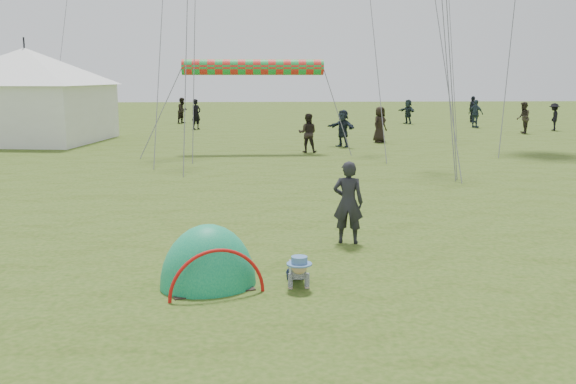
{
  "coord_description": "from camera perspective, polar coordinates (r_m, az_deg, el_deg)",
  "views": [
    {
      "loc": [
        0.01,
        -8.62,
        3.16
      ],
      "look_at": [
        0.72,
        3.22,
        1.0
      ],
      "focal_mm": 40.0,
      "sensor_mm": 36.0,
      "label": 1
    }
  ],
  "objects": [
    {
      "name": "crowd_person_1",
      "position": [
        43.75,
        -9.35,
        7.16
      ],
      "size": [
        1.01,
        1.05,
        1.71
      ],
      "primitive_type": "imported",
      "rotation": [
        0.0,
        0.0,
        0.96
      ],
      "color": "black",
      "rests_on": "ground"
    },
    {
      "name": "crowd_person_10",
      "position": [
        31.05,
        8.16,
        5.96
      ],
      "size": [
        0.98,
        0.96,
        1.7
      ],
      "primitive_type": "imported",
      "rotation": [
        0.0,
        0.0,
        0.74
      ],
      "color": "black",
      "rests_on": "ground"
    },
    {
      "name": "crowd_person_9",
      "position": [
        40.51,
        22.56,
        6.19
      ],
      "size": [
        0.92,
        1.17,
        1.59
      ],
      "primitive_type": "imported",
      "rotation": [
        0.0,
        0.0,
        4.34
      ],
      "color": "black",
      "rests_on": "ground"
    },
    {
      "name": "crowd_person_7",
      "position": [
        26.72,
        1.76,
        5.26
      ],
      "size": [
        0.87,
        0.72,
        1.61
      ],
      "primitive_type": "imported",
      "rotation": [
        0.0,
        0.0,
        2.99
      ],
      "color": "black",
      "rests_on": "ground"
    },
    {
      "name": "popup_tent",
      "position": [
        9.96,
        -7.08,
        -8.25
      ],
      "size": [
        1.77,
        1.6,
        1.91
      ],
      "primitive_type": "ellipsoid",
      "rotation": [
        0.0,
        0.0,
        0.3
      ],
      "color": "#057958",
      "rests_on": "ground"
    },
    {
      "name": "event_marquee",
      "position": [
        33.5,
        -22.16,
        8.25
      ],
      "size": [
        7.92,
        7.92,
        4.78
      ],
      "primitive_type": null,
      "rotation": [
        0.0,
        0.0,
        -0.15
      ],
      "color": "white",
      "rests_on": "ground"
    },
    {
      "name": "crowd_person_0",
      "position": [
        38.66,
        -8.16,
        6.86
      ],
      "size": [
        0.76,
        0.77,
        1.79
      ],
      "primitive_type": "imported",
      "rotation": [
        0.0,
        0.0,
        0.79
      ],
      "color": "black",
      "rests_on": "ground"
    },
    {
      "name": "crowd_person_8",
      "position": [
        45.98,
        16.09,
        7.09
      ],
      "size": [
        0.45,
        1.05,
        1.78
      ],
      "primitive_type": "imported",
      "rotation": [
        0.0,
        0.0,
        1.58
      ],
      "color": "black",
      "rests_on": "ground"
    },
    {
      "name": "crowd_person_5",
      "position": [
        43.48,
        10.61,
        7.04
      ],
      "size": [
        1.11,
        1.54,
        1.61
      ],
      "primitive_type": "imported",
      "rotation": [
        0.0,
        0.0,
        5.19
      ],
      "color": "#1B272C",
      "rests_on": "ground"
    },
    {
      "name": "rainbow_tube_kite",
      "position": [
        26.76,
        -3.13,
        11.02
      ],
      "size": [
        5.78,
        0.64,
        0.64
      ],
      "primitive_type": "cylinder",
      "rotation": [
        0.0,
        1.57,
        0.0
      ],
      "color": "red"
    },
    {
      "name": "crawling_toddler",
      "position": [
        9.8,
        0.88,
        -6.86
      ],
      "size": [
        0.51,
        0.71,
        0.53
      ],
      "primitive_type": null,
      "rotation": [
        0.0,
        0.0,
        0.03
      ],
      "color": "black",
      "rests_on": "ground"
    },
    {
      "name": "crowd_person_2",
      "position": [
        41.11,
        16.35,
        6.69
      ],
      "size": [
        0.94,
        1.04,
        1.7
      ],
      "primitive_type": "imported",
      "rotation": [
        0.0,
        0.0,
        2.23
      ],
      "color": "#2A3C47",
      "rests_on": "ground"
    },
    {
      "name": "ground",
      "position": [
        9.18,
        -3.35,
        -9.83
      ],
      "size": [
        140.0,
        140.0,
        0.0
      ],
      "primitive_type": "plane",
      "color": "#274810"
    },
    {
      "name": "crowd_person_11",
      "position": [
        28.9,
        4.89,
        5.67
      ],
      "size": [
        1.37,
        1.51,
        1.67
      ],
      "primitive_type": "imported",
      "rotation": [
        0.0,
        0.0,
        5.4
      ],
      "color": "#1B242E",
      "rests_on": "ground"
    },
    {
      "name": "standing_adult",
      "position": [
        12.21,
        5.36,
        -0.92
      ],
      "size": [
        0.65,
        0.51,
        1.58
      ],
      "primitive_type": "imported",
      "rotation": [
        0.0,
        0.0,
        2.89
      ],
      "color": "black",
      "rests_on": "ground"
    },
    {
      "name": "crowd_person_13",
      "position": [
        37.78,
        20.18,
        6.21
      ],
      "size": [
        0.9,
        1.01,
        1.74
      ],
      "primitive_type": "imported",
      "rotation": [
        0.0,
        0.0,
        4.37
      ],
      "color": "#2E2820",
      "rests_on": "ground"
    }
  ]
}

